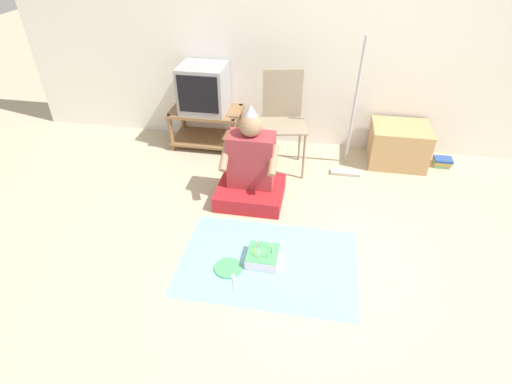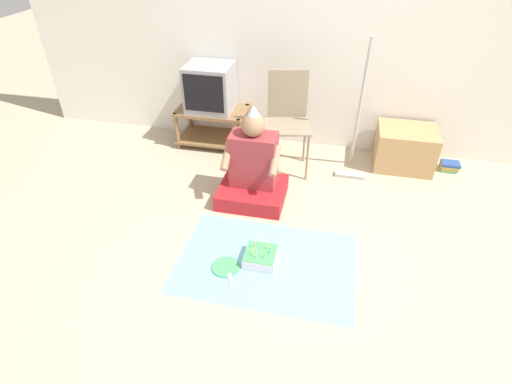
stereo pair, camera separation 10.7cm
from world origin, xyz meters
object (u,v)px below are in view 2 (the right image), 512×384
cardboard_box_stack (405,148)px  birthday_cake (261,256)px  dust_mop (355,137)px  book_pile (449,166)px  paper_plate (226,267)px  tv (210,87)px  person_seated (253,171)px  folding_chair (287,115)px

cardboard_box_stack → birthday_cake: cardboard_box_stack is taller
dust_mop → book_pile: dust_mop is taller
dust_mop → paper_plate: bearing=-119.2°
cardboard_box_stack → birthday_cake: 1.96m
tv → paper_plate: tv is taller
dust_mop → book_pile: bearing=15.2°
tv → birthday_cake: 1.96m
person_seated → cardboard_box_stack: bearing=32.9°
cardboard_box_stack → person_seated: bearing=-147.1°
birthday_cake → paper_plate: bearing=-152.0°
tv → person_seated: bearing=-54.3°
dust_mop → person_seated: (-0.83, -0.61, -0.11)m
tv → book_pile: bearing=-0.7°
folding_chair → cardboard_box_stack: (1.14, 0.25, -0.35)m
tv → paper_plate: bearing=-70.1°
dust_mop → cardboard_box_stack: bearing=26.8°
tv → dust_mop: bearing=-11.0°
paper_plate → book_pile: bearing=44.5°
folding_chair → paper_plate: size_ratio=4.65×
cardboard_box_stack → dust_mop: size_ratio=0.42×
folding_chair → paper_plate: folding_chair is taller
cardboard_box_stack → person_seated: size_ratio=0.63×
dust_mop → person_seated: 1.04m
paper_plate → person_seated: bearing=89.9°
folding_chair → dust_mop: bearing=0.1°
folding_chair → paper_plate: 1.59m
birthday_cake → cardboard_box_stack: bearing=55.9°
tv → paper_plate: 1.99m
dust_mop → birthday_cake: dust_mop is taller
tv → folding_chair: (0.83, -0.29, -0.09)m
dust_mop → birthday_cake: 1.53m
book_pile → birthday_cake: size_ratio=0.75×
cardboard_box_stack → person_seated: (-1.33, -0.86, 0.08)m
person_seated → birthday_cake: size_ratio=3.83×
folding_chair → book_pile: folding_chair is taller
book_pile → person_seated: 1.99m
paper_plate → dust_mop: bearing=60.8°
book_pile → birthday_cake: (-1.55, -1.63, 0.00)m
dust_mop → paper_plate: dust_mop is taller
person_seated → paper_plate: size_ratio=4.32×
dust_mop → birthday_cake: size_ratio=5.74×
folding_chair → birthday_cake: 1.46m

